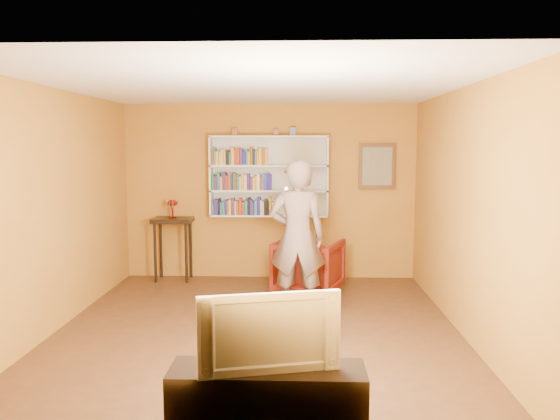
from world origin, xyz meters
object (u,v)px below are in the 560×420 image
object	(u,v)px
bookshelf	(269,176)
console_table	(173,229)
television	(267,329)
armchair	(309,267)
person	(297,237)
ruby_lustre	(172,205)
tv_cabinet	(268,401)

from	to	relation	value
bookshelf	console_table	world-z (taller)	bookshelf
bookshelf	television	distance (m)	4.74
console_table	television	size ratio (longest dim) A/B	0.97
armchair	console_table	bearing A→B (deg)	-0.26
console_table	armchair	size ratio (longest dim) A/B	1.13
person	armchair	bearing A→B (deg)	-100.11
armchair	ruby_lustre	bearing A→B (deg)	-0.26
bookshelf	person	size ratio (longest dim) A/B	0.95
armchair	person	size ratio (longest dim) A/B	0.45
armchair	tv_cabinet	bearing A→B (deg)	104.52
armchair	person	world-z (taller)	person
bookshelf	person	xyz separation A→B (m)	(0.44, -1.73, -0.65)
bookshelf	tv_cabinet	size ratio (longest dim) A/B	1.29
ruby_lustre	tv_cabinet	bearing A→B (deg)	-69.12
ruby_lustre	armchair	size ratio (longest dim) A/B	0.33
console_table	tv_cabinet	xyz separation A→B (m)	(1.72, -4.50, -0.55)
armchair	television	size ratio (longest dim) A/B	0.86
tv_cabinet	console_table	bearing A→B (deg)	110.88
ruby_lustre	armchair	distance (m)	2.34
bookshelf	armchair	bearing A→B (deg)	-57.02
ruby_lustre	person	size ratio (longest dim) A/B	0.15
bookshelf	console_table	distance (m)	1.68
tv_cabinet	television	distance (m)	0.53
armchair	tv_cabinet	distance (m)	3.76
television	armchair	bearing A→B (deg)	71.33
armchair	television	xyz separation A→B (m)	(-0.35, -3.74, 0.39)
bookshelf	person	world-z (taller)	bookshelf
person	television	distance (m)	2.94
ruby_lustre	tv_cabinet	world-z (taller)	ruby_lustre
tv_cabinet	television	world-z (taller)	television
ruby_lustre	tv_cabinet	size ratio (longest dim) A/B	0.20
console_table	ruby_lustre	world-z (taller)	ruby_lustre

